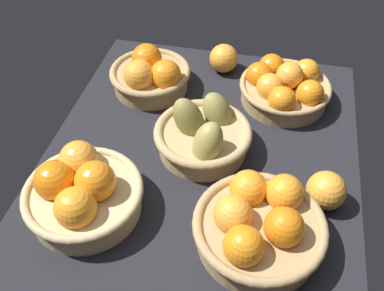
# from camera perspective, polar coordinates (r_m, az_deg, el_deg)

# --- Properties ---
(market_tray) EXTENTS (0.84, 0.72, 0.03)m
(market_tray) POSITION_cam_1_polar(r_m,az_deg,el_deg) (1.04, 1.29, -1.30)
(market_tray) COLOR black
(market_tray) RESTS_ON ground
(basket_far_left) EXTENTS (0.24, 0.24, 0.13)m
(basket_far_left) POSITION_cam_1_polar(r_m,az_deg,el_deg) (0.91, -14.28, -5.96)
(basket_far_left) COLOR tan
(basket_far_left) RESTS_ON market_tray
(basket_center_pears) EXTENTS (0.23, 0.23, 0.14)m
(basket_center_pears) POSITION_cam_1_polar(r_m,az_deg,el_deg) (1.00, 1.33, 1.48)
(basket_center_pears) COLOR tan
(basket_center_pears) RESTS_ON market_tray
(basket_near_left) EXTENTS (0.25, 0.25, 0.12)m
(basket_near_left) POSITION_cam_1_polar(r_m,az_deg,el_deg) (0.84, 8.73, -10.27)
(basket_near_left) COLOR tan
(basket_near_left) RESTS_ON market_tray
(basket_near_right) EXTENTS (0.24, 0.24, 0.11)m
(basket_near_right) POSITION_cam_1_polar(r_m,az_deg,el_deg) (1.16, 11.99, 7.51)
(basket_near_right) COLOR tan
(basket_near_right) RESTS_ON market_tray
(basket_far_right) EXTENTS (0.22, 0.22, 0.12)m
(basket_far_right) POSITION_cam_1_polar(r_m,az_deg,el_deg) (1.18, -5.46, 9.21)
(basket_far_right) COLOR tan
(basket_far_right) RESTS_ON market_tray
(loose_orange_front_gap) EXTENTS (0.08, 0.08, 0.08)m
(loose_orange_front_gap) POSITION_cam_1_polar(r_m,az_deg,el_deg) (1.25, 4.17, 11.32)
(loose_orange_front_gap) COLOR #F49E33
(loose_orange_front_gap) RESTS_ON market_tray
(loose_orange_back_gap) EXTENTS (0.08, 0.08, 0.08)m
(loose_orange_back_gap) POSITION_cam_1_polar(r_m,az_deg,el_deg) (0.93, 17.15, -5.66)
(loose_orange_back_gap) COLOR #F49E33
(loose_orange_back_gap) RESTS_ON market_tray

